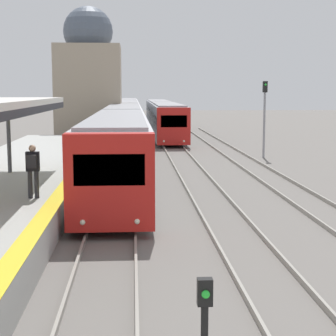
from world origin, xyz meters
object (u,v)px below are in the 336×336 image
person_on_platform (33,167)px  signal_post_near (205,330)px  train_far (162,116)px  signal_mast_far (265,110)px  train_near (125,119)px

person_on_platform → signal_post_near: bearing=-68.8°
person_on_platform → train_far: size_ratio=0.05×
signal_mast_far → train_near: bearing=121.5°
train_near → signal_mast_far: size_ratio=14.09×
person_on_platform → train_near: size_ratio=0.02×
signal_post_near → signal_mast_far: signal_mast_far is taller
signal_mast_far → person_on_platform: bearing=-122.7°
train_near → signal_mast_far: (8.95, -14.61, 1.30)m
person_on_platform → train_near: (2.42, 32.34, -0.16)m
signal_post_near → train_far: bearing=87.6°
train_far → signal_mast_far: signal_mast_far is taller
train_near → signal_mast_far: signal_mast_far is taller
train_far → signal_mast_far: bearing=-76.6°
signal_mast_far → train_far: bearing=103.4°
train_far → signal_mast_far: (5.30, -22.23, 1.32)m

